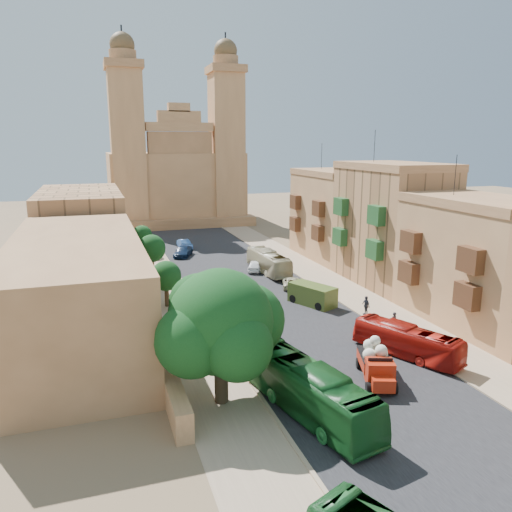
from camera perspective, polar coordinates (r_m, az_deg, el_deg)
ground at (r=33.03m, az=14.82°, el=-16.45°), size 260.00×260.00×0.00m
road_surface at (r=58.52m, az=-1.22°, el=-2.99°), size 14.00×140.00×0.01m
sidewalk_east at (r=61.85m, az=7.23°, el=-2.23°), size 5.00×140.00×0.01m
sidewalk_west at (r=56.60m, az=-10.48°, el=-3.76°), size 5.00×140.00×0.01m
kerb_east at (r=60.84m, az=5.10°, el=-2.38°), size 0.25×140.00×0.12m
kerb_west at (r=56.95m, az=-7.99°, el=-3.51°), size 0.25×140.00×0.12m
townhouse_b at (r=48.64m, az=24.05°, el=-0.51°), size 9.00×14.00×14.90m
townhouse_c at (r=59.29m, az=15.16°, el=3.60°), size 9.00×14.00×17.40m
townhouse_d at (r=71.38m, az=8.98°, el=4.76°), size 9.00×14.00×15.90m
west_wall at (r=46.54m, az=-12.50°, el=-6.34°), size 1.00×40.00×1.80m
west_building_low at (r=43.53m, az=-19.66°, el=-3.58°), size 10.00×28.00×8.40m
west_building_mid at (r=68.78m, az=-19.31°, el=2.93°), size 10.00×22.00×10.00m
church at (r=104.00m, az=-9.18°, el=9.08°), size 28.00×22.50×36.30m
ficus_tree at (r=30.72m, az=-3.96°, el=-7.89°), size 8.58×7.90×8.58m
street_tree_a at (r=38.70m, az=-7.69°, el=-6.98°), size 2.82×2.82×4.34m
street_tree_b at (r=49.98m, az=-10.24°, el=-2.28°), size 3.01×3.01×4.63m
street_tree_c at (r=61.50m, az=-11.84°, el=0.83°), size 3.37×3.37×5.18m
street_tree_d at (r=73.32m, az=-12.90°, el=2.29°), size 2.90×2.90×4.46m
red_truck at (r=35.69m, az=13.60°, el=-11.77°), size 3.43×5.31×2.93m
olive_pickup at (r=50.63m, az=6.45°, el=-4.44°), size 3.97×5.33×2.02m
bus_green_north at (r=30.93m, az=6.02°, el=-14.94°), size 4.88×11.40×3.09m
bus_red_east at (r=40.10m, az=16.88°, el=-9.30°), size 5.41×8.70×2.41m
bus_cream_east at (r=62.46m, az=1.43°, el=-0.69°), size 2.75×9.93×2.74m
car_blue_a at (r=44.83m, az=-1.39°, el=-7.19°), size 1.76×3.62×1.19m
car_white_a at (r=57.39m, az=-2.96°, el=-2.71°), size 2.16×3.87×1.21m
car_cream at (r=56.46m, az=4.04°, el=-3.01°), size 3.13×4.54×1.15m
car_dkblue at (r=72.35m, az=-8.32°, el=0.51°), size 3.86×5.33×1.43m
car_white_b at (r=63.39m, az=-0.10°, el=-1.10°), size 3.17×4.44×1.40m
car_blue_b at (r=77.81m, az=-8.14°, el=1.35°), size 1.91×4.22×1.34m
pedestrian_a at (r=44.77m, az=15.45°, el=-7.29°), size 0.72×0.53×1.79m
pedestrian_c at (r=48.44m, az=12.45°, el=-5.54°), size 0.52×1.11×1.85m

